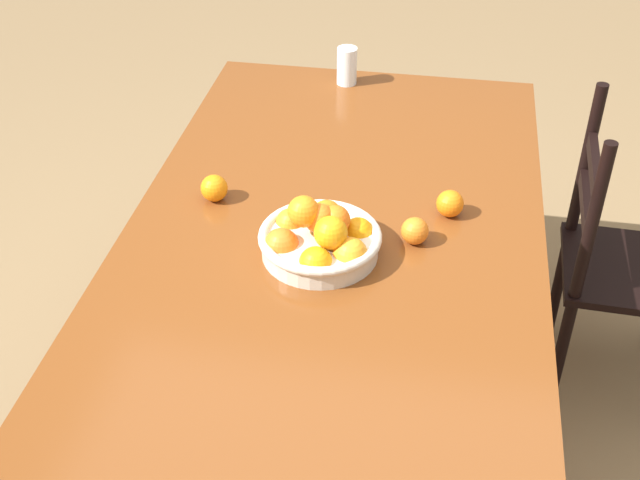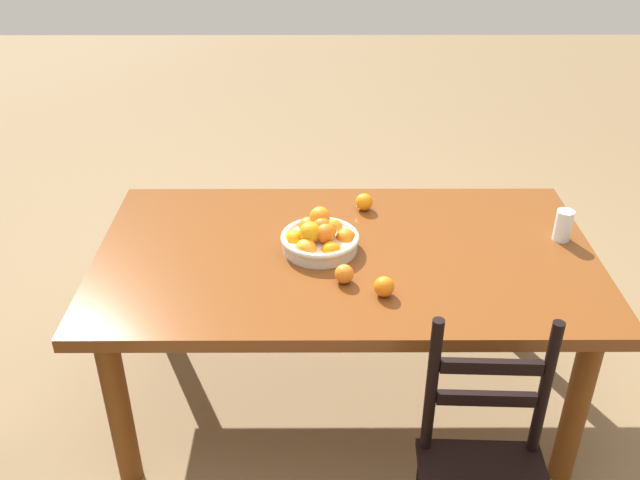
# 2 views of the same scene
# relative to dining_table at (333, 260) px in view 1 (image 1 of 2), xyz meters

# --- Properties ---
(ground_plane) EXTENTS (12.00, 12.00, 0.00)m
(ground_plane) POSITION_rel_dining_table_xyz_m (0.00, 0.00, -0.66)
(ground_plane) COLOR olive
(dining_table) EXTENTS (1.87, 1.05, 0.75)m
(dining_table) POSITION_rel_dining_table_xyz_m (0.00, 0.00, 0.00)
(dining_table) COLOR brown
(dining_table) RESTS_ON ground
(chair_near_window) EXTENTS (0.41, 0.41, 0.93)m
(chair_near_window) POSITION_rel_dining_table_xyz_m (-0.40, 0.79, -0.23)
(chair_near_window) COLOR black
(chair_near_window) RESTS_ON ground
(fruit_bowl) EXTENTS (0.30, 0.30, 0.16)m
(fruit_bowl) POSITION_rel_dining_table_xyz_m (0.10, -0.02, 0.14)
(fruit_bowl) COLOR beige
(fruit_bowl) RESTS_ON dining_table
(orange_loose_0) EXTENTS (0.07, 0.07, 0.07)m
(orange_loose_0) POSITION_rel_dining_table_xyz_m (-0.09, -0.33, 0.13)
(orange_loose_0) COLOR orange
(orange_loose_0) RESTS_ON dining_table
(orange_loose_1) EXTENTS (0.07, 0.07, 0.07)m
(orange_loose_1) POSITION_rel_dining_table_xyz_m (-0.12, 0.28, 0.13)
(orange_loose_1) COLOR orange
(orange_loose_1) RESTS_ON dining_table
(orange_loose_2) EXTENTS (0.07, 0.07, 0.07)m
(orange_loose_2) POSITION_rel_dining_table_xyz_m (0.01, 0.20, 0.13)
(orange_loose_2) COLOR orange
(orange_loose_2) RESTS_ON dining_table
(drinking_glass) EXTENTS (0.07, 0.07, 0.12)m
(drinking_glass) POSITION_rel_dining_table_xyz_m (-0.83, -0.09, 0.15)
(drinking_glass) COLOR silver
(drinking_glass) RESTS_ON dining_table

